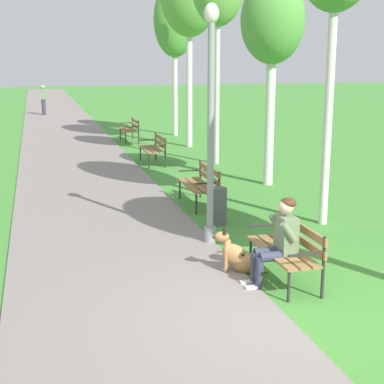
{
  "coord_description": "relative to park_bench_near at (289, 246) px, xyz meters",
  "views": [
    {
      "loc": [
        -2.95,
        -6.03,
        3.1
      ],
      "look_at": [
        -0.48,
        3.13,
        0.9
      ],
      "focal_mm": 54.49,
      "sensor_mm": 36.0,
      "label": 1
    }
  ],
  "objects": [
    {
      "name": "birch_tree_third",
      "position": [
        2.2,
        6.08,
        3.35
      ],
      "size": [
        1.51,
        1.55,
        4.96
      ],
      "color": "silver",
      "rests_on": "ground"
    },
    {
      "name": "park_bench_furthest",
      "position": [
        0.11,
        14.5,
        0.0
      ],
      "size": [
        0.55,
        1.5,
        0.85
      ],
      "color": "olive",
      "rests_on": "ground"
    },
    {
      "name": "ground_plane",
      "position": [
        -0.38,
        -1.13,
        -0.51
      ],
      "size": [
        120.0,
        120.0,
        0.0
      ],
      "primitive_type": "plane",
      "color": "#478E38"
    },
    {
      "name": "paved_path",
      "position": [
        -2.2,
        22.87,
        -0.49
      ],
      "size": [
        3.36,
        60.0,
        0.04
      ],
      "primitive_type": "cube",
      "color": "gray",
      "rests_on": "ground"
    },
    {
      "name": "park_bench_far",
      "position": [
        0.03,
        9.62,
        0.0
      ],
      "size": [
        0.55,
        1.5,
        0.85
      ],
      "color": "olive",
      "rests_on": "ground"
    },
    {
      "name": "person_seated_on_near_bench",
      "position": [
        -0.21,
        -0.12,
        0.17
      ],
      "size": [
        0.74,
        0.49,
        1.25
      ],
      "color": "#33384C",
      "rests_on": "ground"
    },
    {
      "name": "litter_bin",
      "position": [
        -0.09,
        3.02,
        -0.16
      ],
      "size": [
        0.36,
        0.36,
        0.7
      ],
      "primitive_type": "cylinder",
      "color": "#515156",
      "rests_on": "ground"
    },
    {
      "name": "park_bench_near",
      "position": [
        0.0,
        0.0,
        0.0
      ],
      "size": [
        0.55,
        1.5,
        0.85
      ],
      "color": "olive",
      "rests_on": "ground"
    },
    {
      "name": "lamp_post_near",
      "position": [
        -0.58,
        1.9,
        1.52
      ],
      "size": [
        0.24,
        0.24,
        3.93
      ],
      "color": "gray",
      "rests_on": "ground"
    },
    {
      "name": "dog_shepherd",
      "position": [
        -0.59,
        0.46,
        -0.25
      ],
      "size": [
        0.82,
        0.39,
        0.71
      ],
      "color": "#B27F47",
      "rests_on": "ground"
    },
    {
      "name": "park_bench_mid",
      "position": [
        0.01,
        4.49,
        0.0
      ],
      "size": [
        0.55,
        1.5,
        0.85
      ],
      "color": "olive",
      "rests_on": "ground"
    },
    {
      "name": "pedestrian_distant",
      "position": [
        -2.84,
        25.67,
        0.33
      ],
      "size": [
        0.32,
        0.22,
        1.65
      ],
      "color": "#383842",
      "rests_on": "ground"
    },
    {
      "name": "birch_tree_sixth",
      "position": [
        2.16,
        15.81,
        3.97
      ],
      "size": [
        1.66,
        1.56,
        5.97
      ],
      "color": "silver",
      "rests_on": "ground"
    }
  ]
}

